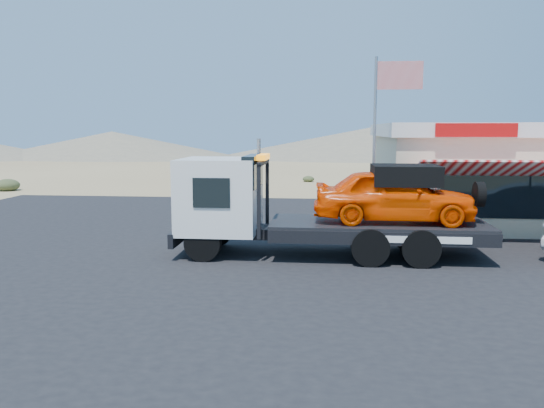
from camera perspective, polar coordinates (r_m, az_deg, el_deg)
The scene contains 6 objects.
ground at distance 14.14m, azimuth -7.17°, elevation -7.15°, with size 120.00×120.00×0.00m, color #8F7551.
asphalt_lot at distance 16.74m, azimuth 1.83°, elevation -4.67°, with size 32.00×24.00×0.02m, color black.
tow_truck at distance 15.44m, azimuth 5.35°, elevation 0.19°, with size 8.84×2.62×2.95m.
jerky_store at distance 23.54m, azimuth 24.05°, elevation 3.18°, with size 10.40×9.97×3.90m.
flagpole at distance 17.90m, azimuth 11.72°, elevation 8.10°, with size 1.55×0.10×6.00m.
distant_hills at distance 69.66m, azimuth -5.01°, elevation 6.46°, with size 126.00×48.00×4.20m.
Camera 1 is at (3.08, -13.30, 3.67)m, focal length 35.00 mm.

